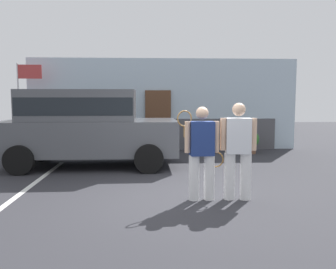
# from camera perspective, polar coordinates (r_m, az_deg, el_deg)

# --- Properties ---
(ground_plane) EXTENTS (40.00, 40.00, 0.00)m
(ground_plane) POSITION_cam_1_polar(r_m,az_deg,el_deg) (6.73, 1.68, -9.98)
(ground_plane) COLOR #2D2D33
(parking_stripe_0) EXTENTS (0.12, 4.40, 0.01)m
(parking_stripe_0) POSITION_cam_1_polar(r_m,az_deg,el_deg) (8.53, -20.08, -6.91)
(parking_stripe_0) COLOR silver
(parking_stripe_0) RESTS_ON ground_plane
(house_frontage) EXTENTS (9.44, 0.40, 3.21)m
(house_frontage) POSITION_cam_1_polar(r_m,az_deg,el_deg) (12.69, -0.66, 4.40)
(house_frontage) COLOR silver
(house_frontage) RESTS_ON ground_plane
(parked_suv) EXTENTS (4.62, 2.20, 2.05)m
(parked_suv) POSITION_cam_1_polar(r_m,az_deg,el_deg) (9.71, -13.00, 1.64)
(parked_suv) COLOR #4C4F54
(parked_suv) RESTS_ON ground_plane
(tennis_player_man) EXTENTS (0.77, 0.28, 1.69)m
(tennis_player_man) POSITION_cam_1_polar(r_m,az_deg,el_deg) (6.40, 5.40, -2.76)
(tennis_player_man) COLOR white
(tennis_player_man) RESTS_ON ground_plane
(tennis_player_woman) EXTENTS (0.90, 0.32, 1.75)m
(tennis_player_woman) POSITION_cam_1_polar(r_m,az_deg,el_deg) (6.53, 11.11, -2.46)
(tennis_player_woman) COLOR white
(tennis_player_woman) RESTS_ON ground_plane
(potted_plant_by_porch) EXTENTS (0.58, 0.58, 0.77)m
(potted_plant_by_porch) POSITION_cam_1_polar(r_m,az_deg,el_deg) (12.10, 13.03, -0.96)
(potted_plant_by_porch) COLOR brown
(potted_plant_by_porch) RESTS_ON ground_plane
(flag_pole) EXTENTS (0.80, 0.05, 2.97)m
(flag_pole) POSITION_cam_1_polar(r_m,az_deg,el_deg) (12.65, -22.05, 6.46)
(flag_pole) COLOR silver
(flag_pole) RESTS_ON ground_plane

